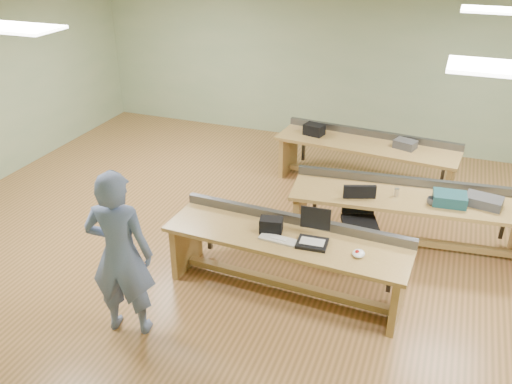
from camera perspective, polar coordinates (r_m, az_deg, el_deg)
floor at (r=7.49m, az=1.97°, el=-5.23°), size 10.00×10.00×0.00m
ceiling at (r=6.41m, az=2.41°, el=18.05°), size 10.00×10.00×0.00m
wall_back at (r=10.51m, az=9.34°, el=13.00°), size 10.00×0.04×3.00m
wall_front at (r=3.78m, az=-18.48°, el=-16.31°), size 10.00×0.04×3.00m
fluor_panels at (r=6.41m, az=2.40°, el=17.79°), size 6.20×3.50×0.03m
workbench_front at (r=6.31m, az=3.22°, el=-6.10°), size 2.86×0.88×0.86m
workbench_mid at (r=7.42m, az=15.66°, el=-1.68°), size 3.11×1.13×0.86m
workbench_back at (r=8.97m, az=11.50°, el=3.95°), size 2.95×1.03×0.86m
person at (r=5.70m, az=-14.10°, el=-6.41°), size 0.77×0.59×1.88m
laptop_base at (r=6.06m, az=5.94°, el=-5.39°), size 0.36×0.30×0.04m
laptop_screen at (r=6.04m, az=6.29°, el=-2.76°), size 0.34×0.04×0.27m
keyboard at (r=6.10m, az=2.38°, el=-5.03°), size 0.45×0.18×0.03m
trackball_mouse at (r=5.93m, az=10.75°, el=-6.38°), size 0.17×0.18×0.07m
camera_bag at (r=6.22m, az=1.61°, el=-3.53°), size 0.29×0.21×0.18m
task_chair at (r=7.18m, az=10.72°, el=-4.11°), size 0.64×0.64×0.93m
parts_bin_teal at (r=7.25m, az=19.70°, el=-0.67°), size 0.43×0.34×0.14m
parts_bin_grey at (r=7.37m, az=22.85°, el=-0.89°), size 0.49×0.36×0.12m
mug at (r=7.16m, az=18.02°, el=-0.93°), size 0.17×0.17×0.10m
drinks_can at (r=7.24m, az=14.57°, el=-0.04°), size 0.07×0.07×0.11m
storage_box_back at (r=9.08m, az=6.14°, el=6.56°), size 0.36×0.29×0.18m
tray_back at (r=8.81m, az=15.44°, el=4.88°), size 0.38×0.33×0.13m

